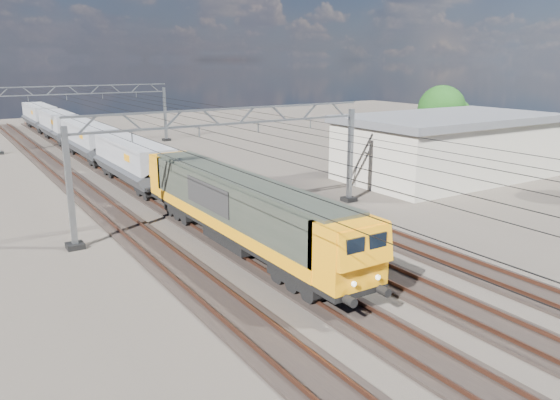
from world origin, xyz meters
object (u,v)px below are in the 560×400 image
catenary_gantry_mid (230,160)px  hopper_wagon_fourth (40,115)px  hopper_wagon_lead (133,159)px  hopper_wagon_mid (89,138)px  industrial_shed (448,146)px  locomotive (239,207)px  hopper_wagon_third (60,125)px  tree_far (445,111)px  catenary_gantry_far (86,113)px

catenary_gantry_mid → hopper_wagon_fourth: (-2.00, 55.55, -1.67)m
hopper_wagon_lead → hopper_wagon_mid: 14.20m
industrial_shed → catenary_gantry_mid: bearing=-174.8°
locomotive → hopper_wagon_fourth: bearing=90.0°
catenary_gantry_mid → locomotive: catenary_gantry_mid is taller
hopper_wagon_lead → hopper_wagon_third: same height
hopper_wagon_third → industrial_shed: bearing=-58.6°
hopper_wagon_mid → catenary_gantry_mid: bearing=-85.8°
hopper_wagon_lead → tree_far: 32.57m
hopper_wagon_lead → tree_far: (32.32, -3.17, 2.47)m
hopper_wagon_fourth → tree_far: tree_far is taller
locomotive → hopper_wagon_mid: (-0.00, 31.90, -0.09)m
catenary_gantry_far → industrial_shed: (22.00, -34.00, -1.18)m
catenary_gantry_far → locomotive: (-2.00, -40.74, -1.58)m
catenary_gantry_far → hopper_wagon_third: (-2.00, 5.35, -1.67)m
hopper_wagon_mid → tree_far: 36.77m
industrial_shed → locomotive: bearing=-164.3°
hopper_wagon_lead → hopper_wagon_third: (0.00, 28.40, 0.00)m
hopper_wagon_mid → hopper_wagon_fourth: (0.00, 28.40, 0.00)m
hopper_wagon_fourth → tree_far: size_ratio=1.76×
hopper_wagon_third → hopper_wagon_fourth: (0.00, 14.20, 0.00)m
catenary_gantry_mid → hopper_wagon_fourth: catenary_gantry_mid is taller
catenary_gantry_far → tree_far: size_ratio=2.70×
catenary_gantry_mid → hopper_wagon_lead: bearing=98.8°
locomotive → industrial_shed: bearing=15.7°
locomotive → tree_far: bearing=24.2°
catenary_gantry_far → locomotive: size_ratio=0.94×
locomotive → catenary_gantry_mid: bearing=67.1°
hopper_wagon_fourth → industrial_shed: size_ratio=0.70×
hopper_wagon_fourth → locomotive: bearing=-90.0°
catenary_gantry_far → hopper_wagon_mid: bearing=-102.7°
locomotive → hopper_wagon_third: size_ratio=1.62×
catenary_gantry_mid → hopper_wagon_mid: (-2.00, 27.15, -1.67)m
catenary_gantry_far → hopper_wagon_lead: catenary_gantry_far is taller
hopper_wagon_lead → industrial_shed: 26.39m
catenary_gantry_far → industrial_shed: bearing=-57.1°
industrial_shed → hopper_wagon_fourth: bearing=114.1°
catenary_gantry_far → hopper_wagon_third: bearing=110.5°
hopper_wagon_lead → hopper_wagon_fourth: 42.60m
catenary_gantry_mid → catenary_gantry_far: same height
hopper_wagon_mid → hopper_wagon_third: same height
hopper_wagon_third → hopper_wagon_fourth: 14.20m
locomotive → tree_far: size_ratio=2.86×
industrial_shed → hopper_wagon_third: bearing=121.4°
catenary_gantry_far → locomotive: bearing=-92.8°
hopper_wagon_mid → hopper_wagon_third: size_ratio=1.00×
hopper_wagon_fourth → tree_far: bearing=-54.8°
hopper_wagon_third → industrial_shed: size_ratio=0.70×
industrial_shed → tree_far: (8.32, 7.79, 1.97)m
catenary_gantry_mid → hopper_wagon_mid: 27.28m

